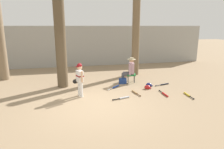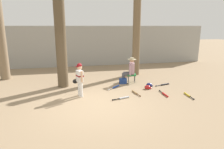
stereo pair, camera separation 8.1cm
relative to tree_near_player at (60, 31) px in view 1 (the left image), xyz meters
The scene contains 16 objects.
ground_plane 3.72m from the tree_near_player, 66.95° to the right, with size 60.00×60.00×0.00m, color #937A5B.
concrete_back_wall 4.97m from the tree_near_player, 76.93° to the left, with size 18.00×0.36×2.67m, color #9E9E99.
tree_near_player is the anchor object (origin of this frame).
tree_behind_spectator 4.24m from the tree_near_player, 20.95° to the left, with size 0.53×0.53×4.85m.
young_ballplayer 2.34m from the tree_near_player, 66.02° to the right, with size 0.44×0.56×1.31m.
folding_stool 3.84m from the tree_near_player, ahead, with size 0.49×0.49×0.41m.
seated_spectator 3.61m from the tree_near_player, ahead, with size 0.68×0.54×1.20m.
handbag_beside_stool 3.60m from the tree_near_player, ahead, with size 0.34×0.18×0.26m, color navy.
bat_wood_tan 4.08m from the tree_near_player, 29.77° to the right, with size 0.14×0.72×0.07m.
bat_red_barrel 5.05m from the tree_near_player, 27.94° to the right, with size 0.08×0.76×0.07m.
bat_black_composite 5.20m from the tree_near_player, 10.25° to the right, with size 0.75×0.26×0.07m.
bat_yellow_trainer 5.85m from the tree_near_player, 26.45° to the right, with size 0.14×0.75×0.07m.
bat_aluminum_silver 3.90m from the tree_near_player, 44.00° to the right, with size 0.71×0.26×0.07m.
bat_blue_youth 3.37m from the tree_near_player, 17.53° to the right, with size 0.64×0.57×0.07m.
batting_helmet_navy 4.55m from the tree_near_player, 13.07° to the right, with size 0.30×0.23×0.18m.
batting_helmet_red 4.45m from the tree_near_player, 18.49° to the right, with size 0.31×0.24×0.18m.
Camera 1 is at (-0.93, -6.36, 2.66)m, focal length 32.11 mm.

